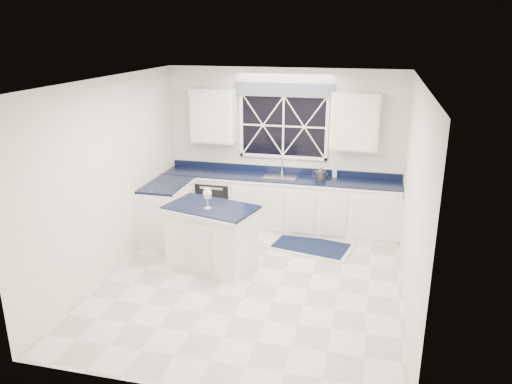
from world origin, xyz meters
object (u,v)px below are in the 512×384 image
(faucet, at_px, (282,165))
(wine_glass, at_px, (207,195))
(kettle, at_px, (320,174))
(soap_bottle, at_px, (335,172))
(dishwasher, at_px, (218,202))
(island, at_px, (212,236))

(faucet, height_order, wine_glass, faucet)
(kettle, bearing_deg, soap_bottle, 74.00)
(faucet, bearing_deg, soap_bottle, 1.51)
(dishwasher, relative_size, kettle, 2.93)
(kettle, height_order, soap_bottle, kettle)
(faucet, height_order, kettle, faucet)
(faucet, xyz_separation_m, wine_glass, (-0.69, -1.88, 0.02))
(wine_glass, bearing_deg, dishwasher, 103.70)
(faucet, bearing_deg, island, -110.64)
(dishwasher, distance_m, kettle, 1.89)
(dishwasher, relative_size, wine_glass, 2.80)
(dishwasher, bearing_deg, kettle, -0.75)
(dishwasher, distance_m, faucet, 1.31)
(dishwasher, xyz_separation_m, island, (0.42, -1.60, 0.05))
(dishwasher, xyz_separation_m, kettle, (1.78, -0.02, 0.63))
(kettle, bearing_deg, dishwasher, -156.02)
(dishwasher, xyz_separation_m, wine_glass, (0.41, -1.69, 0.71))
(soap_bottle, bearing_deg, dishwasher, -173.74)
(island, relative_size, soap_bottle, 8.40)
(dishwasher, distance_m, wine_glass, 1.88)
(faucet, distance_m, wine_glass, 2.00)
(faucet, height_order, soap_bottle, faucet)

